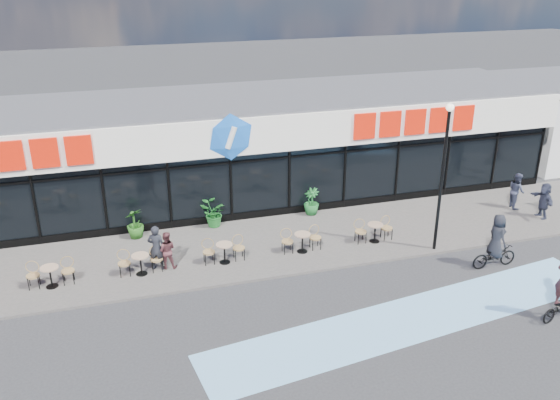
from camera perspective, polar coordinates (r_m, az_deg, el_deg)
The scene contains 18 objects.
ground at distance 18.98m, azimuth -0.07°, elevation -10.74°, with size 120.00×120.00×0.00m, color #28282B.
sidewalk at distance 22.71m, azimuth -3.30°, elevation -4.59°, with size 44.00×5.00×0.10m, color #57524D.
bike_lane at distance 19.20m, azimuth 13.00°, elevation -10.95°, with size 14.00×2.20×0.01m, color #74ACDB.
building at distance 26.77m, azimuth -6.12°, elevation 4.95°, with size 30.60×6.57×4.75m.
lamp_post at distance 21.97m, azimuth 15.44°, elevation 3.11°, with size 0.28×0.28×5.59m.
bistro_set_2 at distance 21.36m, azimuth -21.22°, elevation -6.60°, with size 1.54×0.62×0.90m.
bistro_set_3 at distance 21.22m, azimuth -13.28°, elevation -5.76°, with size 1.54×0.62×0.90m.
bistro_set_4 at distance 21.50m, azimuth -5.42°, elevation -4.81°, with size 1.54×0.62×0.90m.
bistro_set_5 at distance 22.16m, azimuth 2.09°, elevation -3.83°, with size 1.54×0.62×0.90m.
bistro_set_6 at distance 23.19m, azimuth 9.03°, elevation -2.85°, with size 1.54×0.62×0.90m.
potted_plant_left at distance 23.79m, azimuth -13.78°, elevation -2.19°, with size 0.67×0.67×1.19m, color #215217.
potted_plant_mid at distance 24.18m, azimuth -6.50°, elevation -1.34°, with size 1.00×0.87×1.11m, color #1D6825.
potted_plant_right at distance 25.20m, azimuth 3.04°, elevation -0.14°, with size 0.65×0.65×1.15m, color #1A5C26.
patron_left at distance 21.19m, azimuth -11.81°, elevation -4.51°, with size 0.61×0.40×1.67m, color black.
patron_right at distance 21.26m, azimuth -10.87°, elevation -4.76°, with size 0.67×0.53×1.39m, color #532A2F.
pedestrian_a at distance 27.14m, azimuth 24.05°, elevation -0.03°, with size 1.42×0.45×1.54m, color #2A2E42.
pedestrian_b at distance 27.72m, azimuth 21.81°, elevation 0.86°, with size 0.77×0.60×1.59m, color #2E3348.
cyclist_b at distance 22.44m, azimuth 20.02°, elevation -4.32°, with size 1.73×0.79×2.05m.
Camera 1 is at (-4.47, -15.17, 10.48)m, focal length 38.00 mm.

